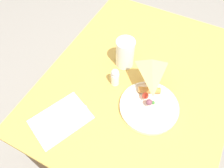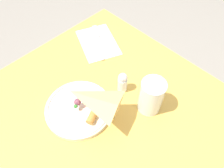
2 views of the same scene
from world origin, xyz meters
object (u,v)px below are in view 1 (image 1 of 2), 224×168
milk_glass (125,54)px  butter_knife (58,120)px  dining_table (137,95)px  napkin_folded (61,119)px  plate_pizza (149,106)px  salt_shaker (115,77)px

milk_glass → butter_knife: size_ratio=0.70×
dining_table → milk_glass: size_ratio=7.23×
dining_table → napkin_folded: (-0.31, 0.18, 0.14)m
plate_pizza → salt_shaker: size_ratio=2.64×
plate_pizza → butter_knife: 0.33m
plate_pizza → butter_knife: bearing=126.4°
napkin_folded → salt_shaker: size_ratio=2.90×
dining_table → butter_knife: bearing=149.7°
dining_table → butter_knife: (-0.31, 0.18, 0.15)m
dining_table → salt_shaker: 0.21m
dining_table → salt_shaker: bearing=132.8°
napkin_folded → salt_shaker: bearing=-23.1°
dining_table → napkin_folded: napkin_folded is taller
milk_glass → napkin_folded: size_ratio=0.53×
dining_table → salt_shaker: size_ratio=11.15×
dining_table → milk_glass: bearing=67.1°
milk_glass → napkin_folded: milk_glass is taller
dining_table → plate_pizza: (-0.12, -0.08, 0.15)m
milk_glass → salt_shaker: milk_glass is taller
napkin_folded → butter_knife: (-0.01, 0.01, 0.00)m
napkin_folded → milk_glass: bearing=-14.4°
plate_pizza → milk_glass: bearing=48.3°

